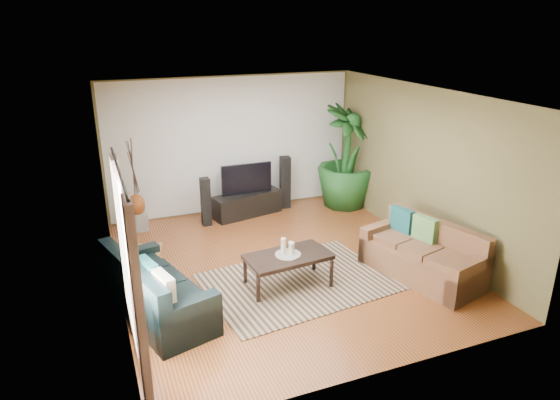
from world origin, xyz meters
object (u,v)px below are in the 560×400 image
speaker_right (285,182)px  tv_stand (247,204)px  sofa_right (422,251)px  potted_plant (346,157)px  speaker_left (206,202)px  pedestal (138,221)px  sofa_left (157,285)px  side_table (147,265)px  vase (137,205)px  television (247,179)px  coffee_table (288,270)px

speaker_right → tv_stand: bearing=-161.5°
sofa_right → potted_plant: 3.26m
speaker_right → sofa_right: bearing=-69.1°
sofa_right → potted_plant: potted_plant is taller
speaker_left → pedestal: 1.29m
sofa_left → speaker_right: size_ratio=1.77×
sofa_left → pedestal: 3.02m
sofa_left → speaker_left: bearing=-41.7°
potted_plant → speaker_right: bearing=163.2°
tv_stand → speaker_right: bearing=-2.2°
potted_plant → side_table: (-4.29, -1.74, -0.80)m
potted_plant → vase: potted_plant is taller
sofa_left → speaker_right: 4.36m
sofa_right → side_table: bearing=-125.1°
speaker_right → vase: 2.99m
sofa_right → pedestal: 5.11m
pedestal → vase: bearing=0.0°
tv_stand → vase: bearing=165.9°
sofa_right → speaker_left: (-2.53, 3.20, 0.04)m
sofa_left → television: size_ratio=1.88×
sofa_left → television: bearing=-52.7°
potted_plant → vase: size_ratio=4.96×
pedestal → side_table: side_table is taller
speaker_left → coffee_table: bearing=-79.0°
coffee_table → speaker_left: bearing=96.2°
sofa_left → vase: bearing=-17.8°
coffee_table → sofa_right: bearing=-19.6°
coffee_table → potted_plant: (2.39, 2.67, 0.80)m
sofa_left → tv_stand: size_ratio=1.38×
speaker_right → coffee_table: bearing=-103.0°
tv_stand → television: bearing=77.8°
potted_plant → tv_stand: bearing=174.3°
sofa_left → potted_plant: bearing=-73.5°
television → speaker_left: size_ratio=1.09×
sofa_left → side_table: (-0.02, 1.00, -0.18)m
sofa_right → pedestal: bearing=-147.3°
pedestal → side_table: bearing=-93.0°
sofa_left → speaker_left: (1.32, 2.76, 0.04)m
pedestal → television: bearing=-1.3°
speaker_left → vase: 1.26m
speaker_left → vase: size_ratio=2.19×
potted_plant → coffee_table: bearing=-131.8°
vase → coffee_table: bearing=-58.7°
speaker_right → pedestal: speaker_right is taller
tv_stand → potted_plant: (2.07, -0.21, 0.82)m
sofa_left → potted_plant: potted_plant is taller
sofa_right → television: bearing=-168.9°
coffee_table → tv_stand: bearing=78.2°
potted_plant → pedestal: (-4.18, 0.28, -0.88)m
sofa_right → vase: (-3.76, 3.45, 0.06)m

